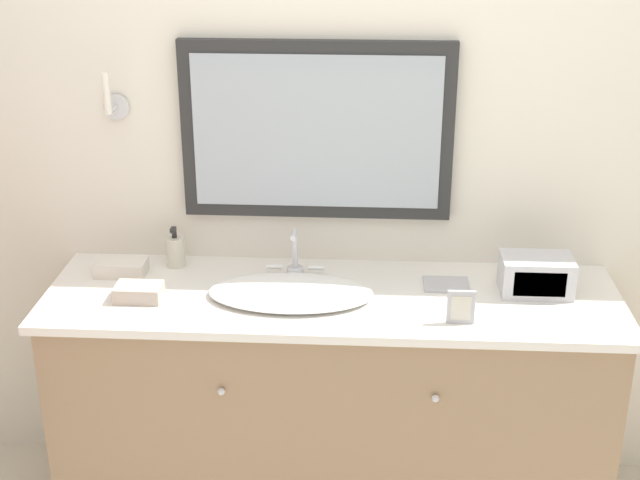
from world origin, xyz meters
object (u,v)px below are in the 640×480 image
at_px(appliance_box, 536,275).
at_px(sink_basin, 291,291).
at_px(picture_frame, 461,307).
at_px(soap_bottle, 175,251).

bearing_deg(appliance_box, sink_basin, -174.36).
bearing_deg(picture_frame, sink_basin, 163.79).
xyz_separation_m(soap_bottle, picture_frame, (1.00, -0.39, -0.00)).
bearing_deg(soap_bottle, sink_basin, -27.31).
bearing_deg(soap_bottle, picture_frame, -21.34).
relative_size(appliance_box, picture_frame, 2.10).
height_order(soap_bottle, picture_frame, soap_bottle).
bearing_deg(appliance_box, soap_bottle, 173.45).
xyz_separation_m(sink_basin, appliance_box, (0.83, 0.08, 0.05)).
height_order(sink_basin, picture_frame, sink_basin).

